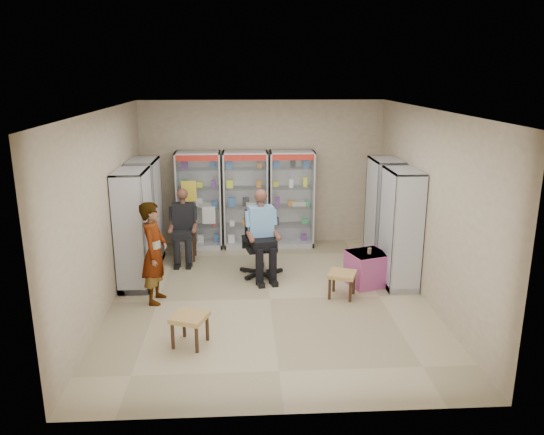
{
  "coord_description": "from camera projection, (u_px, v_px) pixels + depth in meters",
  "views": [
    {
      "loc": [
        -0.41,
        -7.89,
        3.54
      ],
      "look_at": [
        0.08,
        0.7,
        1.17
      ],
      "focal_mm": 35.0,
      "sensor_mm": 36.0,
      "label": 1
    }
  ],
  "objects": [
    {
      "name": "woven_stool_b",
      "position": [
        190.0,
        330.0,
        7.08
      ],
      "size": [
        0.55,
        0.55,
        0.43
      ],
      "primitive_type": "cube",
      "rotation": [
        0.0,
        0.0,
        -0.34
      ],
      "color": "#905D3C",
      "rests_on": "floor"
    },
    {
      "name": "standing_man",
      "position": [
        154.0,
        253.0,
        8.27
      ],
      "size": [
        0.46,
        0.64,
        1.63
      ],
      "primitive_type": "imported",
      "rotation": [
        0.0,
        0.0,
        1.45
      ],
      "color": "#98989B",
      "rests_on": "floor"
    },
    {
      "name": "woven_stool_a",
      "position": [
        342.0,
        285.0,
        8.6
      ],
      "size": [
        0.54,
        0.54,
        0.42
      ],
      "primitive_type": "cube",
      "rotation": [
        0.0,
        0.0,
        -0.37
      ],
      "color": "#9E7D42",
      "rests_on": "floor"
    },
    {
      "name": "cabinet_back_right",
      "position": [
        292.0,
        199.0,
        10.96
      ],
      "size": [
        0.9,
        0.5,
        2.0
      ],
      "primitive_type": "cube",
      "color": "silver",
      "rests_on": "floor"
    },
    {
      "name": "cabinet_left_near",
      "position": [
        134.0,
        229.0,
        8.85
      ],
      "size": [
        0.9,
        0.5,
        2.0
      ],
      "primitive_type": "cube",
      "rotation": [
        0.0,
        0.0,
        -1.57
      ],
      "color": "#9D9FA4",
      "rests_on": "floor"
    },
    {
      "name": "cabinet_left_far",
      "position": [
        146.0,
        213.0,
        9.91
      ],
      "size": [
        0.9,
        0.5,
        2.0
      ],
      "primitive_type": "cube",
      "rotation": [
        0.0,
        0.0,
        -1.57
      ],
      "color": "silver",
      "rests_on": "floor"
    },
    {
      "name": "floor",
      "position": [
        270.0,
        299.0,
        8.56
      ],
      "size": [
        6.0,
        6.0,
        0.0
      ],
      "primitive_type": "plane",
      "color": "tan",
      "rests_on": "ground"
    },
    {
      "name": "seated_shopkeeper",
      "position": [
        261.0,
        236.0,
        9.35
      ],
      "size": [
        0.61,
        0.76,
        1.49
      ],
      "primitive_type": null,
      "rotation": [
        0.0,
        0.0,
        0.19
      ],
      "color": "#73BBE5",
      "rests_on": "floor"
    },
    {
      "name": "pink_trunk",
      "position": [
        367.0,
        269.0,
        9.08
      ],
      "size": [
        0.75,
        0.74,
        0.58
      ],
      "primitive_type": "cube",
      "rotation": [
        0.0,
        0.0,
        0.32
      ],
      "color": "#AE4571",
      "rests_on": "floor"
    },
    {
      "name": "wooden_chair",
      "position": [
        185.0,
        236.0,
        10.28
      ],
      "size": [
        0.42,
        0.42,
        0.94
      ],
      "primitive_type": "cube",
      "color": "black",
      "rests_on": "floor"
    },
    {
      "name": "cabinet_right_near",
      "position": [
        400.0,
        229.0,
        8.9
      ],
      "size": [
        0.9,
        0.5,
        2.0
      ],
      "primitive_type": "cube",
      "rotation": [
        0.0,
        0.0,
        1.57
      ],
      "color": "silver",
      "rests_on": "floor"
    },
    {
      "name": "room_shell",
      "position": [
        270.0,
        179.0,
        8.04
      ],
      "size": [
        5.02,
        6.02,
        3.01
      ],
      "color": "#C1A88F",
      "rests_on": "ground"
    },
    {
      "name": "cabinet_back_mid",
      "position": [
        246.0,
        200.0,
        10.91
      ],
      "size": [
        0.9,
        0.5,
        2.0
      ],
      "primitive_type": "cube",
      "color": "#A3A5AA",
      "rests_on": "floor"
    },
    {
      "name": "cabinet_back_left",
      "position": [
        199.0,
        200.0,
        10.85
      ],
      "size": [
        0.9,
        0.5,
        2.0
      ],
      "primitive_type": "cube",
      "color": "#B8BBC0",
      "rests_on": "floor"
    },
    {
      "name": "office_chair",
      "position": [
        261.0,
        244.0,
        9.44
      ],
      "size": [
        0.75,
        0.75,
        1.17
      ],
      "primitive_type": "cube",
      "rotation": [
        0.0,
        0.0,
        0.19
      ],
      "color": "black",
      "rests_on": "floor"
    },
    {
      "name": "cabinet_right_far",
      "position": [
        383.0,
        212.0,
        9.96
      ],
      "size": [
        0.9,
        0.5,
        2.0
      ],
      "primitive_type": "cube",
      "rotation": [
        0.0,
        0.0,
        1.57
      ],
      "color": "#9E9FA5",
      "rests_on": "floor"
    },
    {
      "name": "tea_glass",
      "position": [
        369.0,
        251.0,
        8.94
      ],
      "size": [
        0.07,
        0.07,
        0.1
      ],
      "primitive_type": "cylinder",
      "color": "#5C2307",
      "rests_on": "pink_trunk"
    },
    {
      "name": "seated_customer",
      "position": [
        184.0,
        227.0,
        10.18
      ],
      "size": [
        0.44,
        0.6,
        1.34
      ],
      "primitive_type": null,
      "color": "black",
      "rests_on": "floor"
    }
  ]
}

